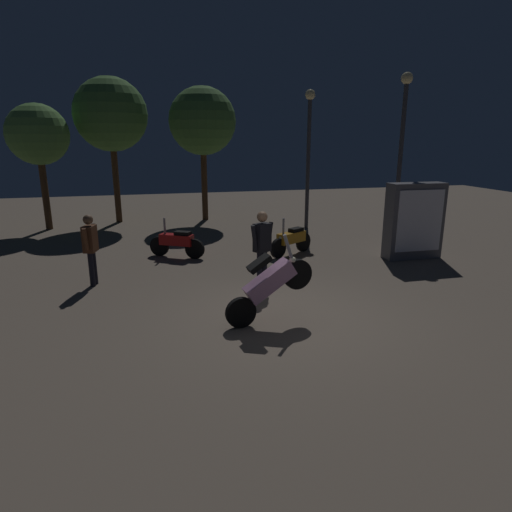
{
  "coord_description": "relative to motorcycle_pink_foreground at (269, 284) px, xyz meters",
  "views": [
    {
      "loc": [
        -2.42,
        -7.2,
        3.24
      ],
      "look_at": [
        -0.41,
        0.85,
        1.0
      ],
      "focal_mm": 30.34,
      "sensor_mm": 36.0,
      "label": 1
    }
  ],
  "objects": [
    {
      "name": "motorcycle_orange_parked_right",
      "position": [
        1.93,
        4.5,
        -0.31
      ],
      "size": [
        1.48,
        0.93,
        1.11
      ],
      "rotation": [
        0.0,
        0.0,
        3.67
      ],
      "color": "black",
      "rests_on": "ground_plane"
    },
    {
      "name": "person_rider_beside",
      "position": [
        0.37,
        1.92,
        0.3
      ],
      "size": [
        0.62,
        0.42,
        1.73
      ],
      "rotation": [
        0.0,
        0.0,
        5.25
      ],
      "color": "black",
      "rests_on": "ground_plane"
    },
    {
      "name": "kiosk_billboard",
      "position": [
        5.12,
        3.36,
        0.31
      ],
      "size": [
        1.6,
        0.55,
        2.1
      ],
      "rotation": [
        0.0,
        0.0,
        3.13
      ],
      "color": "#595960",
      "rests_on": "ground_plane"
    },
    {
      "name": "tree_center_bg",
      "position": [
        -3.19,
        11.08,
        3.39
      ],
      "size": [
        2.77,
        2.77,
        5.54
      ],
      "color": "#4C331E",
      "rests_on": "ground_plane"
    },
    {
      "name": "streetlamp_near",
      "position": [
        5.9,
        5.55,
        2.55
      ],
      "size": [
        0.36,
        0.36,
        5.22
      ],
      "color": "#38383D",
      "rests_on": "ground_plane"
    },
    {
      "name": "motorcycle_pink_foreground",
      "position": [
        0.0,
        0.0,
        0.0
      ],
      "size": [
        1.66,
        0.43,
        1.63
      ],
      "rotation": [
        0.0,
        0.0,
        0.13
      ],
      "color": "black",
      "rests_on": "ground_plane"
    },
    {
      "name": "streetlamp_far",
      "position": [
        3.75,
        8.12,
        2.4
      ],
      "size": [
        0.36,
        0.36,
        4.93
      ],
      "color": "#38383D",
      "rests_on": "ground_plane"
    },
    {
      "name": "person_bystander_far",
      "position": [
        -3.33,
        3.02,
        0.23
      ],
      "size": [
        0.32,
        0.66,
        1.63
      ],
      "rotation": [
        0.0,
        0.0,
        6.04
      ],
      "color": "black",
      "rests_on": "ground_plane"
    },
    {
      "name": "tree_left_bg",
      "position": [
        0.27,
        10.76,
        3.17
      ],
      "size": [
        2.64,
        2.64,
        5.26
      ],
      "color": "#4C331E",
      "rests_on": "ground_plane"
    },
    {
      "name": "ground_plane",
      "position": [
        0.41,
        0.15,
        -0.74
      ],
      "size": [
        40.0,
        40.0,
        0.0
      ],
      "primitive_type": "plane",
      "color": "#756656"
    },
    {
      "name": "motorcycle_red_parked_left",
      "position": [
        -1.3,
        5.01,
        -0.31
      ],
      "size": [
        1.48,
        0.93,
        1.11
      ],
      "rotation": [
        0.0,
        0.0,
        2.61
      ],
      "color": "black",
      "rests_on": "ground_plane"
    },
    {
      "name": "tree_right_bg",
      "position": [
        -5.65,
        10.19,
        2.63
      ],
      "size": [
        2.13,
        2.13,
        4.47
      ],
      "color": "#4C331E",
      "rests_on": "ground_plane"
    }
  ]
}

